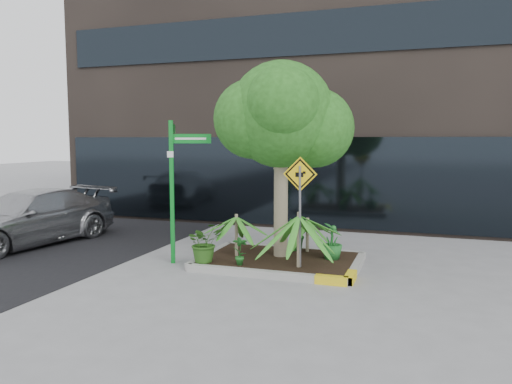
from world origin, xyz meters
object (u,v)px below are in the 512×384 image
(tree, at_px, (281,115))
(cattle_sign, at_px, (300,193))
(parked_car, at_px, (28,218))
(street_sign_post, at_px, (175,176))

(tree, distance_m, cattle_sign, 1.88)
(parked_car, bearing_deg, tree, 12.45)
(parked_car, xyz_separation_m, street_sign_post, (4.36, -0.42, 1.20))
(tree, height_order, cattle_sign, tree)
(parked_car, distance_m, cattle_sign, 7.21)
(street_sign_post, height_order, cattle_sign, street_sign_post)
(street_sign_post, xyz_separation_m, cattle_sign, (2.77, -0.16, -0.26))
(parked_car, height_order, street_sign_post, street_sign_post)
(parked_car, bearing_deg, street_sign_post, 4.35)
(parked_car, relative_size, street_sign_post, 1.54)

